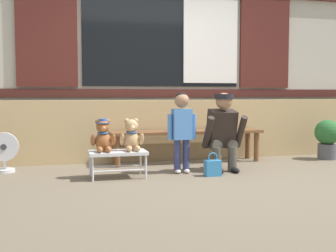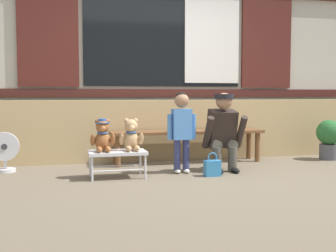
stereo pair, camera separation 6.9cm
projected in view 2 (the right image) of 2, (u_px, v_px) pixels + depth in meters
ground_plane at (202, 178)px, 4.83m from camera, size 60.00×60.00×0.00m
brick_low_wall at (171, 130)px, 6.18m from camera, size 7.82×0.25×0.85m
shop_facade at (162, 35)px, 6.58m from camera, size 7.98×0.26×3.66m
wooden_bench_long at (187, 135)px, 5.86m from camera, size 2.10×0.40×0.44m
small_display_bench at (117, 154)px, 4.82m from camera, size 0.64×0.36×0.30m
teddy_bear_with_hat at (103, 136)px, 4.76m from camera, size 0.28×0.27×0.36m
teddy_bear_plain at (131, 136)px, 4.84m from camera, size 0.28×0.26×0.36m
child_standing at (182, 123)px, 5.07m from camera, size 0.35×0.18×0.96m
adult_crouching at (223, 132)px, 5.23m from camera, size 0.50×0.49×0.95m
handbag_on_ground at (212, 168)px, 4.91m from camera, size 0.18×0.11×0.27m
potted_plant at (329, 137)px, 6.15m from camera, size 0.36×0.36×0.57m
floor_fan at (5, 152)px, 5.15m from camera, size 0.34×0.24×0.48m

